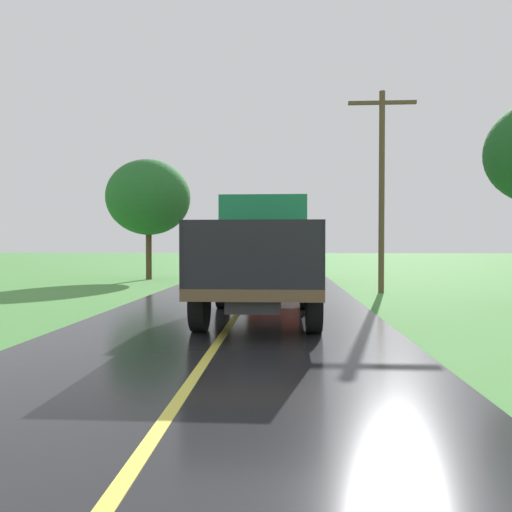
{
  "coord_description": "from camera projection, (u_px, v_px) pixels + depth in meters",
  "views": [
    {
      "loc": [
        1.09,
        1.14,
        1.68
      ],
      "look_at": [
        0.37,
        13.45,
        1.4
      ],
      "focal_mm": 34.29,
      "sensor_mm": 36.0,
      "label": 1
    }
  ],
  "objects": [
    {
      "name": "banana_truck_far",
      "position": [
        278.0,
        249.0,
        22.37
      ],
      "size": [
        2.38,
        5.81,
        2.8
      ],
      "color": "#2D2D30",
      "rests_on": "road_surface"
    },
    {
      "name": "roadside_tree_near_left",
      "position": [
        149.0,
        198.0,
        23.64
      ],
      "size": [
        4.04,
        4.04,
        5.8
      ],
      "color": "#4C3823",
      "rests_on": "ground"
    },
    {
      "name": "banana_truck_near",
      "position": [
        262.0,
        254.0,
        11.51
      ],
      "size": [
        2.38,
        5.82,
        2.8
      ],
      "color": "#2D2D30",
      "rests_on": "road_surface"
    },
    {
      "name": "utility_pole_roadside",
      "position": [
        382.0,
        183.0,
        17.04
      ],
      "size": [
        2.34,
        0.2,
        7.03
      ],
      "color": "brown",
      "rests_on": "ground"
    }
  ]
}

